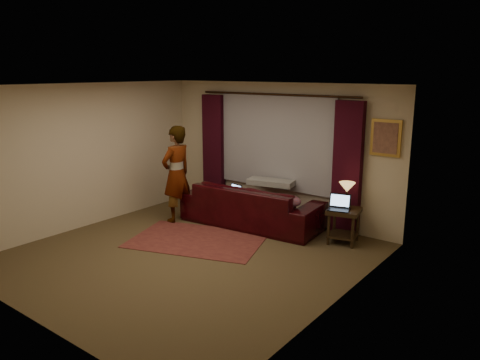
# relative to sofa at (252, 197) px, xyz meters

# --- Properties ---
(floor) EXTENTS (5.00, 5.00, 0.01)m
(floor) POSITION_rel_sofa_xyz_m (0.09, -1.81, -0.53)
(floor) COLOR brown
(floor) RESTS_ON ground
(ceiling) EXTENTS (5.00, 5.00, 0.02)m
(ceiling) POSITION_rel_sofa_xyz_m (0.09, -1.81, 2.07)
(ceiling) COLOR silver
(ceiling) RESTS_ON ground
(wall_back) EXTENTS (5.00, 0.02, 2.60)m
(wall_back) POSITION_rel_sofa_xyz_m (0.09, 0.69, 0.77)
(wall_back) COLOR beige
(wall_back) RESTS_ON ground
(wall_front) EXTENTS (5.00, 0.02, 2.60)m
(wall_front) POSITION_rel_sofa_xyz_m (0.09, -4.31, 0.77)
(wall_front) COLOR beige
(wall_front) RESTS_ON ground
(wall_left) EXTENTS (0.02, 5.00, 2.60)m
(wall_left) POSITION_rel_sofa_xyz_m (-2.41, -1.81, 0.77)
(wall_left) COLOR beige
(wall_left) RESTS_ON ground
(wall_right) EXTENTS (0.02, 5.00, 2.60)m
(wall_right) POSITION_rel_sofa_xyz_m (2.59, -1.81, 0.77)
(wall_right) COLOR beige
(wall_right) RESTS_ON ground
(sheer_curtain) EXTENTS (2.50, 0.05, 1.80)m
(sheer_curtain) POSITION_rel_sofa_xyz_m (0.09, 0.63, 0.97)
(sheer_curtain) COLOR #9B9AA2
(sheer_curtain) RESTS_ON wall_back
(drape_left) EXTENTS (0.50, 0.14, 2.30)m
(drape_left) POSITION_rel_sofa_xyz_m (-1.41, 0.58, 0.65)
(drape_left) COLOR black
(drape_left) RESTS_ON floor
(drape_right) EXTENTS (0.50, 0.14, 2.30)m
(drape_right) POSITION_rel_sofa_xyz_m (1.59, 0.58, 0.65)
(drape_right) COLOR black
(drape_right) RESTS_ON floor
(curtain_rod) EXTENTS (0.04, 0.04, 3.40)m
(curtain_rod) POSITION_rel_sofa_xyz_m (0.09, 0.58, 1.85)
(curtain_rod) COLOR black
(curtain_rod) RESTS_ON wall_back
(picture_frame) EXTENTS (0.50, 0.04, 0.60)m
(picture_frame) POSITION_rel_sofa_xyz_m (2.19, 0.66, 1.22)
(picture_frame) COLOR #BD903C
(picture_frame) RESTS_ON wall_back
(sofa) EXTENTS (2.70, 1.36, 1.05)m
(sofa) POSITION_rel_sofa_xyz_m (0.00, 0.00, 0.00)
(sofa) COLOR black
(sofa) RESTS_ON floor
(throw_blanket) EXTENTS (0.91, 0.53, 0.10)m
(throw_blanket) POSITION_rel_sofa_xyz_m (0.18, 0.35, 0.53)
(throw_blanket) COLOR gray
(throw_blanket) RESTS_ON sofa
(clothing_pile) EXTENTS (0.50, 0.39, 0.20)m
(clothing_pile) POSITION_rel_sofa_xyz_m (0.86, -0.12, 0.10)
(clothing_pile) COLOR #744253
(clothing_pile) RESTS_ON sofa
(laptop_sofa) EXTENTS (0.36, 0.38, 0.21)m
(laptop_sofa) POSITION_rel_sofa_xyz_m (-0.33, -0.19, 0.11)
(laptop_sofa) COLOR black
(laptop_sofa) RESTS_ON sofa
(area_rug) EXTENTS (2.54, 2.09, 0.01)m
(area_rug) POSITION_rel_sofa_xyz_m (-0.25, -1.23, -0.52)
(area_rug) COLOR maroon
(area_rug) RESTS_ON floor
(end_table) EXTENTS (0.61, 0.61, 0.59)m
(end_table) POSITION_rel_sofa_xyz_m (1.76, 0.17, -0.23)
(end_table) COLOR black
(end_table) RESTS_ON floor
(tiffany_lamp) EXTENTS (0.35, 0.35, 0.43)m
(tiffany_lamp) POSITION_rel_sofa_xyz_m (1.75, 0.27, 0.28)
(tiffany_lamp) COLOR olive
(tiffany_lamp) RESTS_ON end_table
(laptop_table) EXTENTS (0.43, 0.46, 0.25)m
(laptop_table) POSITION_rel_sofa_xyz_m (1.72, 0.04, 0.19)
(laptop_table) COLOR black
(laptop_table) RESTS_ON end_table
(person) EXTENTS (0.55, 0.55, 1.83)m
(person) POSITION_rel_sofa_xyz_m (-1.27, -0.67, 0.39)
(person) COLOR gray
(person) RESTS_ON floor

